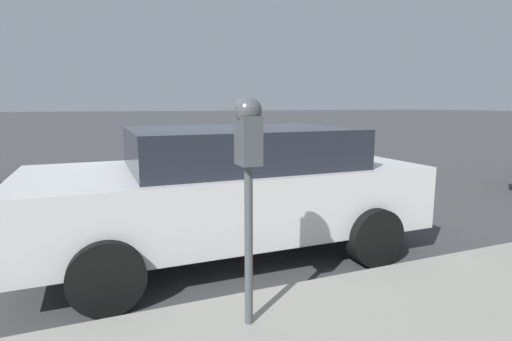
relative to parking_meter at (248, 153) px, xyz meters
The scene contains 3 objects.
ground_plane 3.04m from the parking_meter, ahead, with size 220.00×220.00×0.00m, color #424244.
parking_meter is the anchor object (origin of this frame).
car_white 1.94m from the parking_meter, 14.19° to the right, with size 2.17×4.41×1.47m.
Camera 1 is at (-5.22, 1.41, 1.73)m, focal length 28.00 mm.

